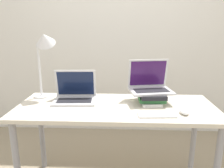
{
  "coord_description": "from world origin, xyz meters",
  "views": [
    {
      "loc": [
        0.04,
        -1.34,
        1.38
      ],
      "look_at": [
        -0.03,
        0.32,
        0.95
      ],
      "focal_mm": 35.0,
      "sensor_mm": 36.0,
      "label": 1
    }
  ],
  "objects_px": {
    "laptop_on_books": "(150,85)",
    "wireless_keyboard": "(157,115)",
    "book_stack": "(151,97)",
    "laptop_left": "(75,95)",
    "mouse": "(184,111)",
    "desk_lamp": "(44,47)"
  },
  "relations": [
    {
      "from": "laptop_on_books",
      "to": "wireless_keyboard",
      "type": "xyz_separation_m",
      "value": [
        0.02,
        -0.33,
        -0.14
      ]
    },
    {
      "from": "book_stack",
      "to": "laptop_left",
      "type": "bearing_deg",
      "value": 178.19
    },
    {
      "from": "book_stack",
      "to": "laptop_on_books",
      "type": "distance_m",
      "value": 0.11
    },
    {
      "from": "mouse",
      "to": "laptop_left",
      "type": "bearing_deg",
      "value": 163.2
    },
    {
      "from": "book_stack",
      "to": "mouse",
      "type": "bearing_deg",
      "value": -48.19
    },
    {
      "from": "wireless_keyboard",
      "to": "mouse",
      "type": "bearing_deg",
      "value": 12.11
    },
    {
      "from": "laptop_left",
      "to": "desk_lamp",
      "type": "height_order",
      "value": "desk_lamp"
    },
    {
      "from": "laptop_left",
      "to": "wireless_keyboard",
      "type": "relative_size",
      "value": 1.33
    },
    {
      "from": "desk_lamp",
      "to": "wireless_keyboard",
      "type": "bearing_deg",
      "value": -21.62
    },
    {
      "from": "laptop_left",
      "to": "mouse",
      "type": "relative_size",
      "value": 3.56
    },
    {
      "from": "book_stack",
      "to": "wireless_keyboard",
      "type": "xyz_separation_m",
      "value": [
        0.01,
        -0.28,
        -0.04
      ]
    },
    {
      "from": "laptop_left",
      "to": "book_stack",
      "type": "relative_size",
      "value": 1.32
    },
    {
      "from": "book_stack",
      "to": "wireless_keyboard",
      "type": "bearing_deg",
      "value": -88.3
    },
    {
      "from": "mouse",
      "to": "book_stack",
      "type": "bearing_deg",
      "value": 131.81
    },
    {
      "from": "laptop_on_books",
      "to": "wireless_keyboard",
      "type": "height_order",
      "value": "laptop_on_books"
    },
    {
      "from": "laptop_on_books",
      "to": "desk_lamp",
      "type": "relative_size",
      "value": 0.63
    },
    {
      "from": "book_stack",
      "to": "desk_lamp",
      "type": "height_order",
      "value": "desk_lamp"
    },
    {
      "from": "book_stack",
      "to": "laptop_on_books",
      "type": "relative_size",
      "value": 0.73
    },
    {
      "from": "laptop_on_books",
      "to": "desk_lamp",
      "type": "distance_m",
      "value": 0.95
    },
    {
      "from": "laptop_on_books",
      "to": "desk_lamp",
      "type": "bearing_deg",
      "value": 177.97
    },
    {
      "from": "laptop_on_books",
      "to": "wireless_keyboard",
      "type": "relative_size",
      "value": 1.39
    },
    {
      "from": "book_stack",
      "to": "laptop_on_books",
      "type": "bearing_deg",
      "value": 99.72
    }
  ]
}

